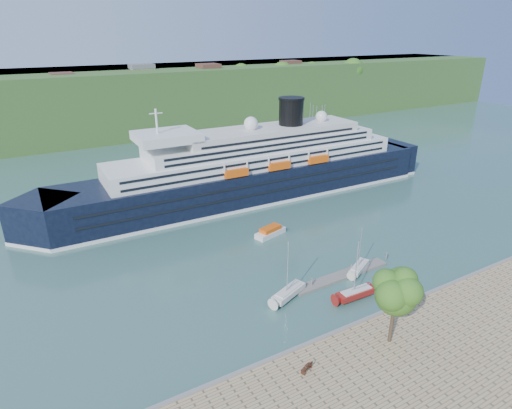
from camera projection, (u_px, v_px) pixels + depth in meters
name	position (u px, v px, depth m)	size (l,w,h in m)	color
ground	(372.00, 322.00, 60.16)	(400.00, 400.00, 0.00)	#325A53
far_hillside	(117.00, 100.00, 171.93)	(400.00, 50.00, 24.00)	#345221
quay_coping	(374.00, 316.00, 59.57)	(220.00, 0.50, 0.30)	slate
cruise_ship	(251.00, 151.00, 100.74)	(104.37, 15.20, 23.44)	black
park_bench	(306.00, 367.00, 49.93)	(1.76, 0.72, 1.13)	#472514
promenade_tree	(395.00, 304.00, 52.84)	(6.88, 6.88, 11.39)	#33631A
floating_pontoon	(341.00, 276.00, 71.11)	(18.73, 2.29, 0.42)	gray
sailboat_white_near	(289.00, 271.00, 63.84)	(7.24, 2.01, 9.35)	silver
sailboat_red	(358.00, 272.00, 63.67)	(7.28, 2.02, 9.41)	maroon
sailboat_white_far	(361.00, 251.00, 71.25)	(6.16, 1.71, 7.95)	silver
tender_launch	(270.00, 231.00, 85.18)	(6.83, 2.34, 1.89)	#E2520D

